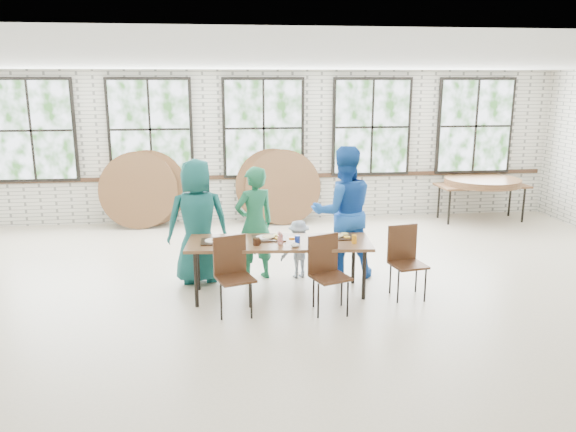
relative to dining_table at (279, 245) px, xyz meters
name	(u,v)px	position (x,y,z in m)	size (l,w,h in m)	color
room	(264,131)	(0.13, 4.15, 1.14)	(12.00, 12.00, 12.00)	beige
dining_table	(279,245)	(0.00, 0.00, 0.00)	(2.46, 1.00, 0.74)	brown
chair_near_left	(233,268)	(-0.62, -0.48, -0.13)	(0.52, 0.52, 0.95)	#442716
chair_near_right	(327,267)	(0.53, -0.57, -0.13)	(0.53, 0.53, 0.95)	#442716
chair_spare	(405,255)	(1.65, -0.22, -0.13)	(0.48, 0.47, 0.95)	#442716
adult_teal	(198,221)	(-1.07, 0.65, 0.19)	(0.86, 0.56, 1.76)	#195F5B
adult_green	(254,224)	(-0.28, 0.65, 0.13)	(0.60, 0.39, 1.64)	#1B6744
toddler	(299,249)	(0.35, 0.65, -0.27)	(0.55, 0.31, 0.85)	#142940
adult_blue	(343,212)	(1.00, 0.65, 0.26)	(0.93, 0.72, 1.91)	#1951B1
storage_table	(482,187)	(4.52, 3.61, 0.00)	(1.82, 0.81, 0.74)	brown
tabletop_clutter	(286,240)	(0.09, -0.03, 0.08)	(2.03, 0.63, 0.11)	black
round_tops_stacked	(482,181)	(4.52, 3.61, 0.12)	(1.50, 1.50, 0.13)	brown
round_tops_leaning	(212,188)	(-0.92, 3.89, 0.05)	(4.31, 0.45, 1.50)	brown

